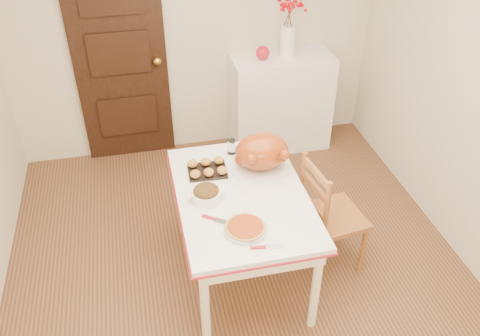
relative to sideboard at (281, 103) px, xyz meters
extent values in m
cube|color=#4D2A1C|center=(-0.81, -1.78, -0.49)|extent=(3.50, 4.00, 0.00)
cube|color=beige|center=(-0.81, 0.22, 0.76)|extent=(3.50, 0.00, 2.50)
cube|color=black|center=(-1.51, 0.19, 0.54)|extent=(0.85, 0.06, 2.06)
cube|color=white|center=(0.00, 0.00, 0.00)|extent=(0.98, 0.43, 0.98)
sphere|color=#B11926|center=(-0.20, 0.00, 0.55)|extent=(0.13, 0.13, 0.13)
cylinder|color=#953412|center=(-0.85, -2.05, 0.32)|extent=(0.29, 0.29, 0.05)
cylinder|color=white|center=(-0.76, -1.19, 0.35)|extent=(0.08, 0.08, 0.11)
camera|label=1|loc=(-1.40, -4.27, 2.43)|focal=37.52mm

